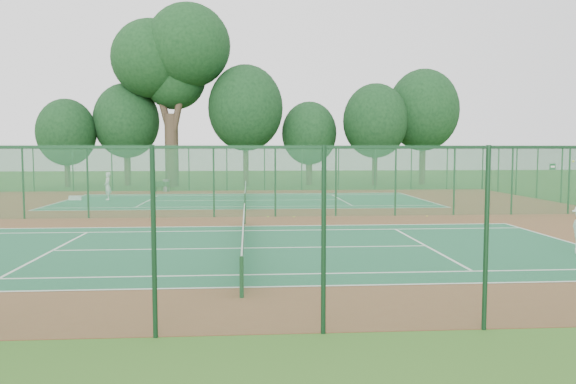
% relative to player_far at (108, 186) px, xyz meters
% --- Properties ---
extents(ground, '(120.00, 120.00, 0.00)m').
position_rel_player_far_xyz_m(ground, '(9.15, -9.84, -0.95)').
color(ground, '#2F5A1C').
rests_on(ground, ground).
extents(red_pad, '(40.00, 36.00, 0.01)m').
position_rel_player_far_xyz_m(red_pad, '(9.15, -9.84, -0.95)').
color(red_pad, brown).
rests_on(red_pad, ground).
extents(court_near, '(23.77, 10.97, 0.01)m').
position_rel_player_far_xyz_m(court_near, '(9.15, -18.84, -0.94)').
color(court_near, '#1C593D').
rests_on(court_near, red_pad).
extents(court_far, '(23.77, 10.97, 0.01)m').
position_rel_player_far_xyz_m(court_far, '(9.15, -0.84, -0.94)').
color(court_far, '#216846').
rests_on(court_far, red_pad).
extents(fence_north, '(40.00, 0.09, 3.50)m').
position_rel_player_far_xyz_m(fence_north, '(9.15, 8.16, 0.81)').
color(fence_north, '#1B522E').
rests_on(fence_north, ground).
extents(fence_south, '(40.00, 0.09, 3.50)m').
position_rel_player_far_xyz_m(fence_south, '(9.15, -27.84, 0.81)').
color(fence_south, '#1C552D').
rests_on(fence_south, ground).
extents(fence_divider, '(40.00, 0.09, 3.50)m').
position_rel_player_far_xyz_m(fence_divider, '(9.15, -9.84, 0.81)').
color(fence_divider, '#1A4E2A').
rests_on(fence_divider, ground).
extents(tennis_net_near, '(0.10, 12.90, 0.97)m').
position_rel_player_far_xyz_m(tennis_net_near, '(9.15, -18.84, -0.41)').
color(tennis_net_near, '#13351A').
rests_on(tennis_net_near, ground).
extents(tennis_net_far, '(0.10, 12.90, 0.97)m').
position_rel_player_far_xyz_m(tennis_net_far, '(9.15, -0.84, -0.41)').
color(tennis_net_far, '#133520').
rests_on(tennis_net_far, ground).
extents(player_far, '(0.67, 0.80, 1.86)m').
position_rel_player_far_xyz_m(player_far, '(0.00, 0.00, 0.00)').
color(player_far, silver).
rests_on(player_far, court_far).
extents(trash_bin, '(0.65, 0.65, 0.96)m').
position_rel_player_far_xyz_m(trash_bin, '(2.76, 7.63, -0.46)').
color(trash_bin, slate).
rests_on(trash_bin, red_pad).
extents(bench, '(1.35, 0.56, 0.81)m').
position_rel_player_far_xyz_m(bench, '(2.40, 7.55, -0.53)').
color(bench, '#123416').
rests_on(bench, red_pad).
extents(kit_bag, '(0.82, 0.34, 0.30)m').
position_rel_player_far_xyz_m(kit_bag, '(-2.16, 0.14, -0.79)').
color(kit_bag, silver).
rests_on(kit_bag, red_pad).
extents(stray_ball_a, '(0.07, 0.07, 0.07)m').
position_rel_player_far_xyz_m(stray_ball_a, '(10.31, -10.12, -0.91)').
color(stray_ball_a, '#A9C72E').
rests_on(stray_ball_a, red_pad).
extents(stray_ball_b, '(0.07, 0.07, 0.07)m').
position_rel_player_far_xyz_m(stray_ball_b, '(18.33, -10.42, -0.91)').
color(stray_ball_b, yellow).
rests_on(stray_ball_b, red_pad).
extents(stray_ball_c, '(0.07, 0.07, 0.07)m').
position_rel_player_far_xyz_m(stray_ball_c, '(11.60, -10.24, -0.91)').
color(stray_ball_c, '#BBD732').
rests_on(stray_ball_c, red_pad).
extents(big_tree, '(10.60, 7.76, 16.28)m').
position_rel_player_far_xyz_m(big_tree, '(2.61, 13.47, 10.57)').
color(big_tree, '#382A1E').
rests_on(big_tree, ground).
extents(evergreen_row, '(39.00, 5.00, 12.00)m').
position_rel_player_far_xyz_m(evergreen_row, '(9.65, 14.41, -0.95)').
color(evergreen_row, black).
rests_on(evergreen_row, ground).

